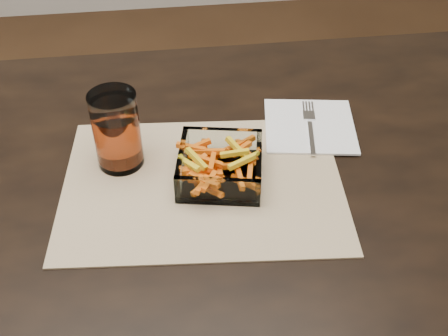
{
  "coord_description": "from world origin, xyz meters",
  "views": [
    {
      "loc": [
        0.07,
        -0.66,
        1.37
      ],
      "look_at": [
        0.16,
        0.0,
        0.78
      ],
      "focal_mm": 45.0,
      "sensor_mm": 36.0,
      "label": 1
    }
  ],
  "objects_px": {
    "glass_bowl": "(220,167)",
    "tumbler": "(117,133)",
    "dining_table": "(134,231)",
    "fork": "(310,125)"
  },
  "relations": [
    {
      "from": "glass_bowl",
      "to": "fork",
      "type": "xyz_separation_m",
      "value": [
        0.18,
        0.11,
        -0.02
      ]
    },
    {
      "from": "dining_table",
      "to": "tumbler",
      "type": "xyz_separation_m",
      "value": [
        -0.01,
        0.08,
        0.15
      ]
    },
    {
      "from": "dining_table",
      "to": "fork",
      "type": "relative_size",
      "value": 10.05
    },
    {
      "from": "dining_table",
      "to": "glass_bowl",
      "type": "distance_m",
      "value": 0.19
    },
    {
      "from": "glass_bowl",
      "to": "tumbler",
      "type": "height_order",
      "value": "tumbler"
    },
    {
      "from": "tumbler",
      "to": "fork",
      "type": "xyz_separation_m",
      "value": [
        0.34,
        0.05,
        -0.06
      ]
    },
    {
      "from": "glass_bowl",
      "to": "fork",
      "type": "distance_m",
      "value": 0.21
    },
    {
      "from": "tumbler",
      "to": "dining_table",
      "type": "bearing_deg",
      "value": -82.44
    },
    {
      "from": "tumbler",
      "to": "fork",
      "type": "relative_size",
      "value": 0.84
    },
    {
      "from": "tumbler",
      "to": "fork",
      "type": "distance_m",
      "value": 0.35
    }
  ]
}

